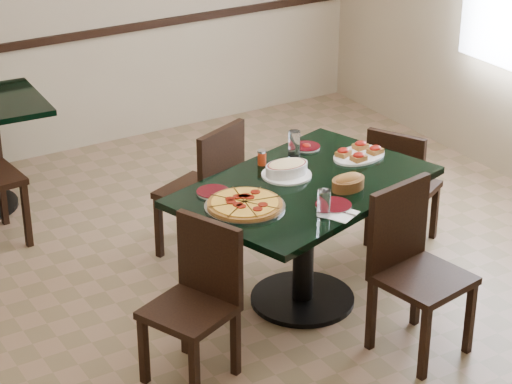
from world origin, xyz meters
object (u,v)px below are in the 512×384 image
main_table (304,213)px  bruschetta_platter (359,153)px  lasagna_casserole (287,168)px  bread_basket (348,182)px  chair_near (412,260)px  pepperoni_pizza (245,204)px  chair_right (400,183)px  chair_left (198,294)px  chair_far (208,185)px

main_table → bruschetta_platter: size_ratio=4.07×
lasagna_casserole → bruschetta_platter: 0.51m
lasagna_casserole → bread_basket: (0.19, -0.31, -0.01)m
chair_near → pepperoni_pizza: bearing=130.2°
bruschetta_platter → chair_near: bearing=-117.8°
chair_near → chair_right: bearing=44.5°
main_table → chair_left: (-0.83, -0.30, -0.11)m
main_table → bruschetta_platter: (0.47, 0.15, 0.21)m
main_table → chair_right: 0.93m
chair_far → chair_right: (1.09, -0.49, -0.05)m
chair_far → chair_left: size_ratio=1.06×
chair_left → lasagna_casserole: bearing=95.9°
chair_near → lasagna_casserole: 0.88m
chair_left → pepperoni_pizza: (0.40, 0.21, 0.31)m
chair_right → lasagna_casserole: lasagna_casserole is taller
chair_near → lasagna_casserole: (-0.27, 0.79, 0.29)m
chair_near → chair_far: bearing=97.7°
chair_near → lasagna_casserole: bearing=99.2°
bread_basket → chair_near: bearing=-87.9°
chair_far → chair_left: (-0.63, -1.04, -0.03)m
bread_basket → bruschetta_platter: size_ratio=0.56×
chair_left → bread_basket: (0.99, 0.12, 0.33)m
chair_far → bruschetta_platter: chair_far is taller
chair_near → bruschetta_platter: 0.87m
chair_left → main_table: bearing=87.0°
lasagna_casserole → bruschetta_platter: lasagna_casserole is taller
chair_far → chair_near: chair_near is taller
chair_left → chair_far: bearing=126.3°
chair_far → bread_basket: (0.36, -0.92, 0.30)m
chair_right → chair_far: bearing=38.2°
main_table → chair_far: bearing=88.4°
main_table → chair_far: (-0.20, 0.74, -0.08)m
chair_far → pepperoni_pizza: bearing=51.2°
chair_near → chair_right: (0.64, 0.90, -0.06)m
lasagna_casserole → bruschetta_platter: size_ratio=0.71×
main_table → bruschetta_platter: bruschetta_platter is taller
chair_near → bruschetta_platter: bearing=63.6°
pepperoni_pizza → chair_near: bearing=-40.0°
chair_near → lasagna_casserole: size_ratio=3.24×
main_table → chair_near: 0.69m
chair_near → bruschetta_platter: size_ratio=2.31×
main_table → chair_right: chair_right is taller
chair_far → chair_right: bearing=132.3°
bruschetta_platter → bread_basket: bearing=-145.6°
chair_right → bread_basket: 0.91m
lasagna_casserole → chair_right: bearing=9.2°
pepperoni_pizza → bread_basket: bread_basket is taller
chair_far → chair_right: 1.19m
chair_left → lasagna_casserole: 0.97m
pepperoni_pizza → bruschetta_platter: size_ratio=1.08×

